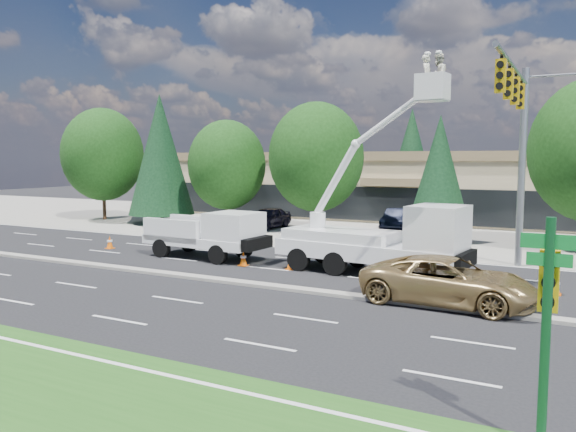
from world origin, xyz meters
The scene contains 24 objects.
ground centered at (0.00, 0.00, 0.00)m, with size 140.00×140.00×0.00m, color black.
concrete_apron centered at (0.00, 20.00, 0.01)m, with size 140.00×22.00×0.01m, color gray.
road_median centered at (0.00, 0.00, 0.06)m, with size 120.00×0.55×0.12m, color gray.
strip_mall centered at (0.00, 29.97, 2.83)m, with size 50.40×15.40×5.50m.
tree_front_a centered at (-22.00, 15.00, 5.28)m, with size 6.51×6.51×9.03m.
tree_front_b centered at (-16.00, 15.00, 5.28)m, with size 4.99×4.99×9.83m.
tree_front_c centered at (-10.00, 15.00, 4.51)m, with size 5.55×5.55×7.70m.
tree_front_d centered at (-3.00, 15.00, 5.06)m, with size 6.23×6.23×8.65m.
tree_front_e centered at (5.00, 15.00, 4.04)m, with size 3.82×3.82×7.53m.
tree_back_a centered at (-18.00, 42.00, 4.50)m, with size 4.26×4.26×8.40m.
tree_back_b centered at (-4.00, 42.00, 5.57)m, with size 5.26×5.26×10.38m.
tree_back_c centered at (10.00, 42.00, 4.78)m, with size 4.52×4.52×8.91m.
signal_mast centered at (10.03, 7.04, 6.06)m, with size 2.76×10.16×9.00m.
street_sign_pole centered at (12.00, -8.40, 2.44)m, with size 0.90×0.44×4.00m.
utility_pickup centered at (-3.80, 4.17, 0.98)m, with size 6.33×2.79×2.37m.
bucket_truck centered at (5.23, 4.16, 1.96)m, with size 8.45×3.34×9.14m.
traffic_cone_a centered at (-10.57, 4.17, 0.34)m, with size 0.40×0.40×0.70m.
traffic_cone_b centered at (-1.33, 3.31, 0.34)m, with size 0.40×0.40×0.70m.
traffic_cone_c centered at (1.04, 3.53, 0.34)m, with size 0.40×0.40×0.70m.
traffic_cone_d centered at (6.74, 3.57, 0.34)m, with size 0.40×0.40×0.70m.
traffic_cone_e centered at (11.77, 3.83, 0.34)m, with size 0.40×0.40×0.70m.
minivan centered at (8.57, 0.60, 0.81)m, with size 2.69×5.83×1.62m, color #9D7F4C.
parked_car_west centered at (-7.24, 16.00, 0.76)m, with size 1.80×4.48×1.53m, color black.
parked_car_east centered at (1.30, 19.26, 0.76)m, with size 1.61×4.61×1.52m, color black.
Camera 1 is at (12.39, -18.52, 4.94)m, focal length 35.00 mm.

